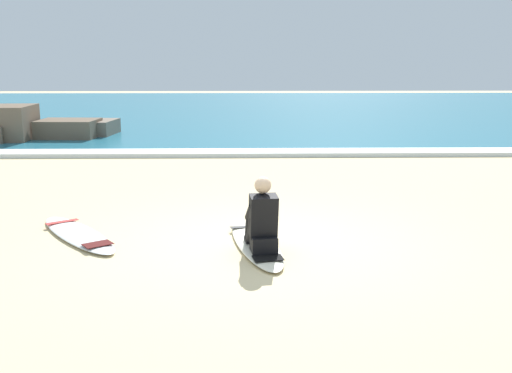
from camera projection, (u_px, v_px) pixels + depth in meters
ground_plane at (260, 244)px, 8.07m from camera, size 80.00×80.00×0.00m
sea at (247, 110)px, 28.99m from camera, size 80.00×28.00×0.10m
breaking_foam at (252, 153)px, 15.60m from camera, size 80.00×0.90×0.11m
surfboard_main at (256, 243)px, 8.01m from camera, size 0.93×2.42×0.08m
surfer_seated at (262, 221)px, 7.55m from camera, size 0.43×0.74×0.95m
surfboard_spare_near at (78, 234)px, 8.41m from camera, size 1.74×2.16×0.08m
rock_outcrop_distant at (27, 129)px, 18.01m from camera, size 4.43×3.20×1.10m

